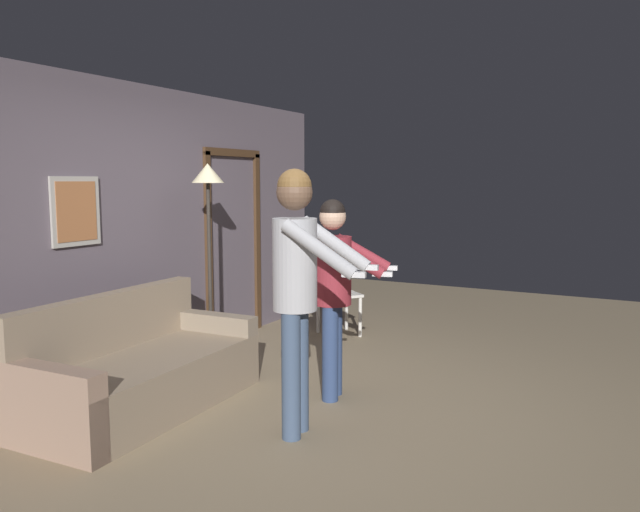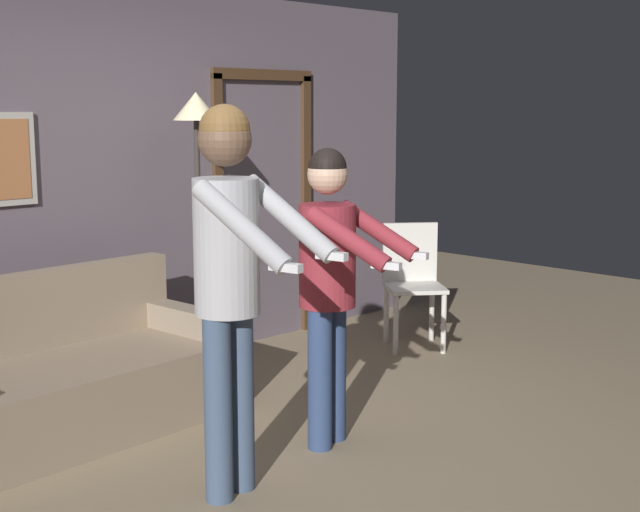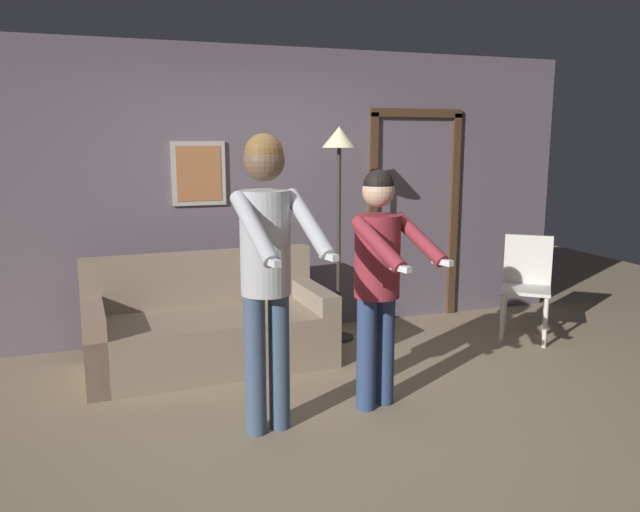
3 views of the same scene
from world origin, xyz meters
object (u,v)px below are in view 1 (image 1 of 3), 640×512
couch (140,373)px  dining_chair_distant (336,288)px  person_standing_left (297,274)px  person_standing_right (335,281)px  torchiere_lamp (208,202)px

couch → dining_chair_distant: size_ratio=2.08×
couch → person_standing_left: bearing=-83.3°
couch → dining_chair_distant: dining_chair_distant is taller
person_standing_left → dining_chair_distant: size_ratio=1.96×
person_standing_right → person_standing_left: bearing=-171.4°
person_standing_left → person_standing_right: bearing=8.6°
couch → person_standing_left: 1.56m
person_standing_left → dining_chair_distant: person_standing_left is taller
torchiere_lamp → person_standing_left: torchiere_lamp is taller
couch → person_standing_left: person_standing_left is taller
couch → dining_chair_distant: (2.84, -0.23, 0.25)m
couch → torchiere_lamp: 1.77m
person_standing_right → dining_chair_distant: 2.18m
dining_chair_distant → person_standing_left: bearing=-158.1°
torchiere_lamp → person_standing_right: torchiere_lamp is taller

